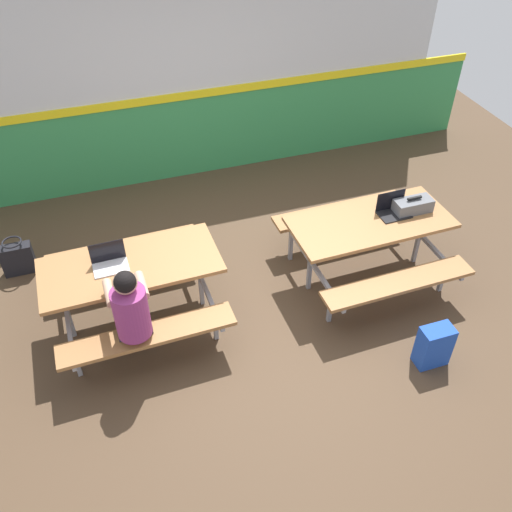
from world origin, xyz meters
The scene contains 10 objects.
ground_plane centered at (0.00, 0.00, -0.01)m, with size 10.00×10.00×0.02m, color #4C3826.
accent_backdrop centered at (0.00, 2.78, 1.25)m, with size 8.00×0.14×2.60m.
picnic_table_left centered at (-1.22, 0.22, 0.57)m, with size 1.68×1.59×0.74m.
picnic_table_right centered at (1.22, 0.11, 0.57)m, with size 1.68×1.59×0.74m.
student_nearer centered at (-1.30, -0.34, 0.71)m, with size 0.37×0.53×1.21m.
laptop_silver centered at (-1.39, 0.26, 0.79)m, with size 0.33×0.23×0.22m.
laptop_dark centered at (1.49, 0.16, 0.79)m, with size 0.33×0.23×0.22m.
toolbox_grey centered at (1.70, 0.13, 0.81)m, with size 0.40×0.18×0.18m.
backpack_dark centered at (1.27, -1.18, 0.22)m, with size 0.30×0.22×0.44m.
tote_bag_bright centered at (-2.35, 1.35, 0.19)m, with size 0.34×0.21×0.43m.
Camera 1 is at (-1.34, -3.83, 4.17)m, focal length 39.12 mm.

